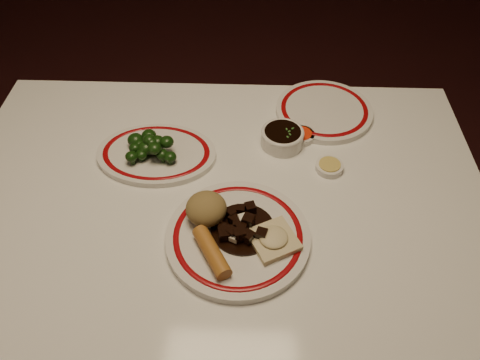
% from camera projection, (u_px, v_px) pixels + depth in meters
% --- Properties ---
extents(ground, '(7.00, 7.00, 0.00)m').
position_uv_depth(ground, '(225.00, 351.00, 1.56)').
color(ground, black).
rests_on(ground, ground).
extents(dining_table, '(1.20, 0.90, 0.75)m').
position_uv_depth(dining_table, '(219.00, 233.00, 1.08)').
color(dining_table, white).
rests_on(dining_table, ground).
extents(main_plate, '(0.37, 0.37, 0.02)m').
position_uv_depth(main_plate, '(238.00, 237.00, 0.94)').
color(main_plate, silver).
rests_on(main_plate, dining_table).
extents(rice_mound, '(0.08, 0.08, 0.06)m').
position_uv_depth(rice_mound, '(206.00, 209.00, 0.94)').
color(rice_mound, olive).
rests_on(rice_mound, main_plate).
extents(spring_roll, '(0.08, 0.12, 0.03)m').
position_uv_depth(spring_roll, '(212.00, 252.00, 0.89)').
color(spring_roll, '#B2712B').
rests_on(spring_roll, main_plate).
extents(fried_wonton, '(0.12, 0.12, 0.02)m').
position_uv_depth(fried_wonton, '(273.00, 239.00, 0.92)').
color(fried_wonton, beige).
rests_on(fried_wonton, main_plate).
extents(stirfry_heap, '(0.13, 0.13, 0.03)m').
position_uv_depth(stirfry_heap, '(240.00, 227.00, 0.94)').
color(stirfry_heap, black).
rests_on(stirfry_heap, main_plate).
extents(broccoli_plate, '(0.29, 0.26, 0.02)m').
position_uv_depth(broccoli_plate, '(157.00, 154.00, 1.11)').
color(broccoli_plate, silver).
rests_on(broccoli_plate, dining_table).
extents(broccoli_pile, '(0.12, 0.10, 0.05)m').
position_uv_depth(broccoli_pile, '(150.00, 145.00, 1.09)').
color(broccoli_pile, '#23471C').
rests_on(broccoli_pile, broccoli_plate).
extents(soy_bowl, '(0.10, 0.10, 0.04)m').
position_uv_depth(soy_bowl, '(282.00, 138.00, 1.13)').
color(soy_bowl, silver).
rests_on(soy_bowl, dining_table).
extents(sweet_sour_dish, '(0.06, 0.06, 0.02)m').
position_uv_depth(sweet_sour_dish, '(301.00, 136.00, 1.15)').
color(sweet_sour_dish, silver).
rests_on(sweet_sour_dish, dining_table).
extents(mustard_dish, '(0.06, 0.06, 0.02)m').
position_uv_depth(mustard_dish, '(329.00, 167.00, 1.08)').
color(mustard_dish, silver).
rests_on(mustard_dish, dining_table).
extents(far_plate, '(0.29, 0.29, 0.02)m').
position_uv_depth(far_plate, '(324.00, 110.00, 1.22)').
color(far_plate, silver).
rests_on(far_plate, dining_table).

